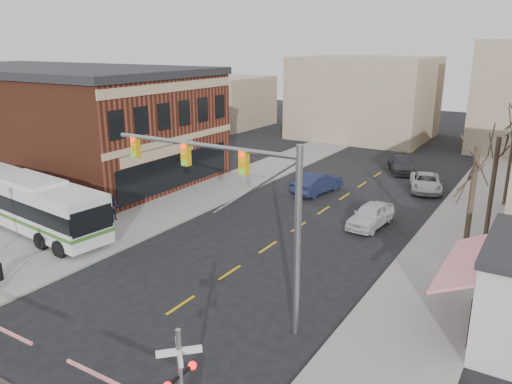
% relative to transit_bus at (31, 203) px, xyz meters
% --- Properties ---
extents(ground, '(160.00, 160.00, 0.00)m').
position_rel_transit_bus_xyz_m(ground, '(14.17, -4.46, -1.89)').
color(ground, black).
rests_on(ground, ground).
extents(sidewalk_west, '(5.00, 60.00, 0.12)m').
position_rel_transit_bus_xyz_m(sidewalk_west, '(4.67, 15.54, -1.83)').
color(sidewalk_west, gray).
rests_on(sidewalk_west, ground).
extents(sidewalk_east, '(5.00, 60.00, 0.12)m').
position_rel_transit_bus_xyz_m(sidewalk_east, '(23.67, 15.54, -1.83)').
color(sidewalk_east, gray).
rests_on(sidewalk_east, ground).
extents(brick_building, '(30.40, 15.40, 9.60)m').
position_rel_transit_bus_xyz_m(brick_building, '(-12.82, 11.54, 2.92)').
color(brick_building, maroon).
rests_on(brick_building, ground).
extents(tree_east_a, '(0.28, 0.28, 6.75)m').
position_rel_transit_bus_xyz_m(tree_east_a, '(24.67, 7.54, 1.61)').
color(tree_east_a, '#382B21').
rests_on(tree_east_a, sidewalk_east).
extents(tree_east_b, '(0.28, 0.28, 6.30)m').
position_rel_transit_bus_xyz_m(tree_east_b, '(24.97, 13.54, 1.38)').
color(tree_east_b, '#382B21').
rests_on(tree_east_b, sidewalk_east).
extents(tree_east_c, '(0.28, 0.28, 7.20)m').
position_rel_transit_bus_xyz_m(tree_east_c, '(25.17, 21.54, 1.83)').
color(tree_east_c, '#382B21').
rests_on(tree_east_c, sidewalk_east).
extents(transit_bus, '(13.26, 4.26, 3.35)m').
position_rel_transit_bus_xyz_m(transit_bus, '(0.00, 0.00, 0.00)').
color(transit_bus, silver).
rests_on(transit_bus, ground).
extents(traffic_signal_mast, '(9.45, 0.30, 8.00)m').
position_rel_transit_bus_xyz_m(traffic_signal_mast, '(17.08, -1.70, 3.82)').
color(traffic_signal_mast, gray).
rests_on(traffic_signal_mast, ground).
extents(car_a, '(2.24, 4.69, 1.55)m').
position_rel_transit_bus_xyz_m(car_a, '(18.11, 12.17, -1.11)').
color(car_a, silver).
rests_on(car_a, ground).
extents(car_b, '(2.60, 5.28, 1.66)m').
position_rel_transit_bus_xyz_m(car_b, '(11.86, 17.37, -1.06)').
color(car_b, '#171D39').
rests_on(car_b, ground).
extents(car_c, '(3.67, 5.46, 1.39)m').
position_rel_transit_bus_xyz_m(car_c, '(19.17, 22.57, -1.19)').
color(car_c, silver).
rests_on(car_c, ground).
extents(car_d, '(3.95, 5.39, 1.45)m').
position_rel_transit_bus_xyz_m(car_d, '(15.68, 27.77, -1.16)').
color(car_d, '#424348').
rests_on(car_d, ground).
extents(pedestrian_near, '(0.67, 0.83, 1.98)m').
position_rel_transit_bus_xyz_m(pedestrian_near, '(5.16, -1.48, -0.78)').
color(pedestrian_near, '#60534D').
rests_on(pedestrian_near, sidewalk_west).
extents(pedestrian_far, '(1.13, 1.06, 1.85)m').
position_rel_transit_bus_xyz_m(pedestrian_far, '(2.96, 3.92, -0.84)').
color(pedestrian_far, '#2E2B4B').
rests_on(pedestrian_far, sidewalk_west).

